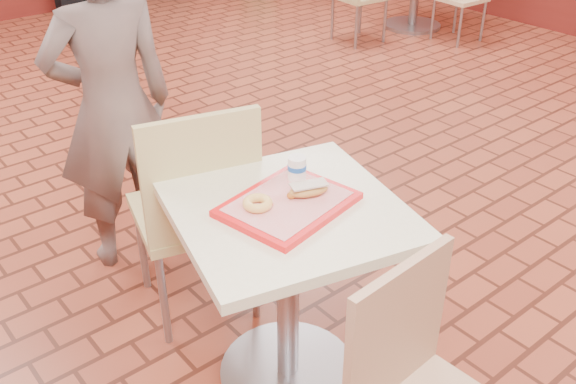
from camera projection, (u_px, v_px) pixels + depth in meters
wainscot_band at (347, 131)px, 3.28m from camera, size 8.00×10.00×1.00m
main_table at (288, 268)px, 2.27m from camera, size 0.74×0.74×0.78m
chair_main_back at (197, 205)px, 2.56m from camera, size 0.57×0.57×1.00m
customer at (113, 108)px, 2.83m from camera, size 0.63×0.47×1.57m
serving_tray at (288, 204)px, 2.13m from camera, size 0.42×0.32×0.03m
ring_donut at (258, 203)px, 2.08m from camera, size 0.13×0.13×0.03m
long_john_donut at (308, 190)px, 2.14m from camera, size 0.15×0.11×0.04m
paper_cup at (297, 168)px, 2.23m from camera, size 0.07×0.07×0.08m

